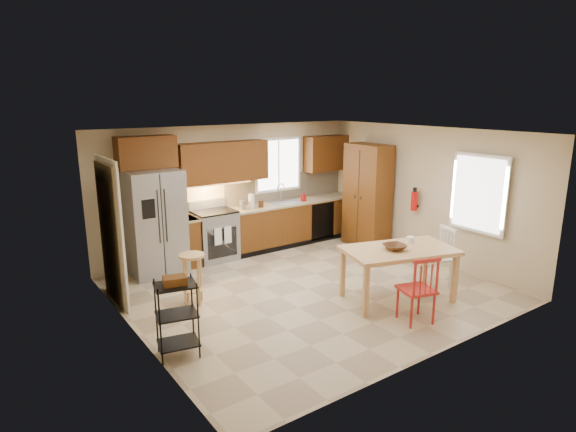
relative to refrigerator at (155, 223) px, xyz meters
The scene contains 33 objects.
floor 2.87m from the refrigerator, 51.34° to the right, with size 5.50×5.50×0.00m, color tan.
ceiling 3.15m from the refrigerator, 51.34° to the right, with size 5.50×5.00×0.02m, color silver.
wall_back 1.77m from the refrigerator, 12.44° to the left, with size 5.50×0.02×2.50m, color #CCB793.
wall_front 4.94m from the refrigerator, 69.82° to the right, with size 5.50×0.02×2.50m, color #CCB793.
wall_left 2.39m from the refrigerator, 116.29° to the right, with size 0.02×5.00×2.50m, color #CCB793.
wall_right 4.94m from the refrigerator, 25.53° to the right, with size 0.02×5.00×2.50m, color #CCB793.
refrigerator is the anchor object (origin of this frame).
range_stove 1.24m from the refrigerator, ahead, with size 0.76×0.63×0.92m, color gray.
base_cabinet_narrow 0.76m from the refrigerator, ahead, with size 0.30×0.60×0.90m, color brown.
base_cabinet_run 3.03m from the refrigerator, ahead, with size 2.92×0.60×0.90m, color brown.
dishwasher 3.59m from the refrigerator, ahead, with size 0.60×0.02×0.78m, color black.
backsplash 3.02m from the refrigerator, ahead, with size 2.92×0.03×0.55m, color beige.
upper_over_fridge 1.21m from the refrigerator, 90.00° to the left, with size 1.00×0.35×0.55m, color #5A2B0F.
upper_left_block 1.73m from the refrigerator, ahead, with size 1.80×0.35×0.75m, color #5A2B0F.
upper_right_block 4.06m from the refrigerator, ahead, with size 1.00×0.35×0.75m, color #5A2B0F.
window_back 2.92m from the refrigerator, ahead, with size 1.12×0.04×1.12m, color white.
sink 2.80m from the refrigerator, ahead, with size 0.62×0.46×0.16m, color gray.
undercab_glow 1.27m from the refrigerator, ahead, with size 1.60×0.30×0.01m, color #FFBF66.
soap_bottle 3.18m from the refrigerator, ahead, with size 0.09×0.09×0.19m, color #BC0E0D.
paper_towel 1.95m from the refrigerator, ahead, with size 0.12×0.12×0.28m, color white.
canister_steel 1.75m from the refrigerator, ahead, with size 0.11×0.11×0.18m, color gray.
canister_wood 2.15m from the refrigerator, ahead, with size 0.10×0.10×0.14m, color #4A2913.
pantry 4.23m from the refrigerator, 12.62° to the right, with size 0.50×0.95×2.10m, color brown.
fire_extinguisher 4.76m from the refrigerator, 24.52° to the right, with size 0.12×0.12×0.36m, color #BC0E0D.
window_right 5.50m from the refrigerator, 36.79° to the right, with size 0.04×1.02×1.32m, color white.
doorway 1.28m from the refrigerator, 139.62° to the right, with size 0.04×0.95×2.10m, color #8C7A59.
dining_table 4.16m from the refrigerator, 51.39° to the right, with size 1.64×0.92×0.80m, color tan, non-canonical shape.
chair_red 4.49m from the refrigerator, 60.13° to the right, with size 0.45×0.45×0.96m, color #AD201A, non-canonical shape.
chair_white 4.76m from the refrigerator, 42.00° to the right, with size 0.45×0.45×0.96m, color white, non-canonical shape.
table_bowl 4.06m from the refrigerator, 52.52° to the right, with size 0.33×0.33×0.08m, color #4A2913.
table_jar 4.28m from the refrigerator, 46.78° to the right, with size 0.13×0.13×0.15m, color white.
bar_stool 1.66m from the refrigerator, 91.22° to the right, with size 0.38×0.38×0.77m, color tan, non-canonical shape.
utility_cart 2.99m from the refrigerator, 105.67° to the right, with size 0.47×0.37×0.95m, color black, non-canonical shape.
Camera 1 is at (-4.42, -5.74, 3.02)m, focal length 30.00 mm.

